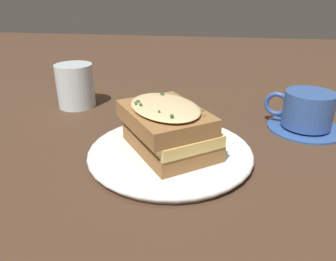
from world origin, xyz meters
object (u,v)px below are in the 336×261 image
object	(u,v)px
dinner_plate	(168,152)
teacup_with_saucer	(307,112)
sandwich	(167,127)
water_glass	(75,86)

from	to	relation	value
dinner_plate	teacup_with_saucer	xyz separation A→B (m)	(-0.23, -0.14, 0.02)
sandwich	teacup_with_saucer	world-z (taller)	sandwich
dinner_plate	teacup_with_saucer	world-z (taller)	teacup_with_saucer
teacup_with_saucer	water_glass	world-z (taller)	water_glass
water_glass	sandwich	bearing A→B (deg)	138.43
sandwich	teacup_with_saucer	distance (m)	0.27
dinner_plate	water_glass	distance (m)	0.30
teacup_with_saucer	sandwich	bearing A→B (deg)	53.05
dinner_plate	teacup_with_saucer	distance (m)	0.27
sandwich	water_glass	size ratio (longest dim) A/B	1.95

